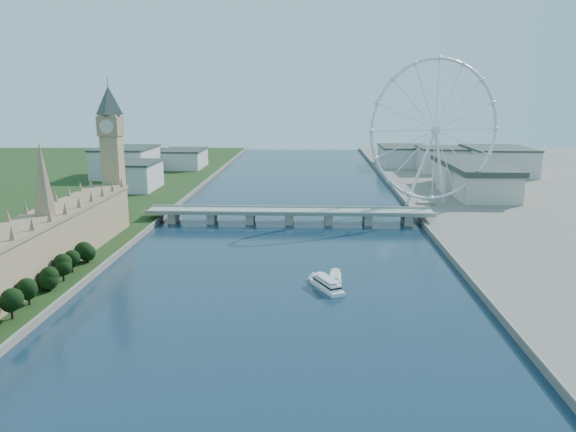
{
  "coord_description": "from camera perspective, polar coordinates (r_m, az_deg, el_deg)",
  "views": [
    {
      "loc": [
        17.33,
        -123.16,
        97.8
      ],
      "look_at": [
        2.8,
        210.0,
        24.83
      ],
      "focal_mm": 35.0,
      "sensor_mm": 36.0,
      "label": 1
    }
  ],
  "objects": [
    {
      "name": "city_skyline",
      "position": [
        688.35,
        4.32,
        5.56
      ],
      "size": [
        505.0,
        280.0,
        32.0
      ],
      "color": "beige",
      "rests_on": "ground"
    },
    {
      "name": "parliament_range",
      "position": [
        336.68,
        -23.18,
        -2.3
      ],
      "size": [
        24.0,
        200.0,
        70.0
      ],
      "color": "tan",
      "rests_on": "ground"
    },
    {
      "name": "tour_boat_far",
      "position": [
        299.39,
        4.82,
        -6.77
      ],
      "size": [
        7.55,
        25.66,
        5.57
      ],
      "primitive_type": null,
      "rotation": [
        0.0,
        0.0,
        -0.04
      ],
      "color": "white",
      "rests_on": "ground"
    },
    {
      "name": "big_ben",
      "position": [
        427.81,
        -17.53,
        7.59
      ],
      "size": [
        20.02,
        20.02,
        110.0
      ],
      "color": "tan",
      "rests_on": "ground"
    },
    {
      "name": "westminster_bridge",
      "position": [
        433.21,
        0.15,
        0.19
      ],
      "size": [
        220.0,
        22.0,
        9.5
      ],
      "color": "gray",
      "rests_on": "ground"
    },
    {
      "name": "london_eye",
      "position": [
        490.06,
        14.75,
        8.4
      ],
      "size": [
        113.6,
        39.12,
        124.3
      ],
      "color": "silver",
      "rests_on": "ground"
    },
    {
      "name": "tour_boat_near",
      "position": [
        289.69,
        3.96,
        -7.42
      ],
      "size": [
        19.66,
        29.67,
        6.49
      ],
      "primitive_type": null,
      "rotation": [
        0.0,
        0.0,
        0.46
      ],
      "color": "white",
      "rests_on": "ground"
    },
    {
      "name": "county_hall",
      "position": [
        583.44,
        18.15,
        2.08
      ],
      "size": [
        54.0,
        144.0,
        35.0
      ],
      "primitive_type": null,
      "color": "beige",
      "rests_on": "ground"
    }
  ]
}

